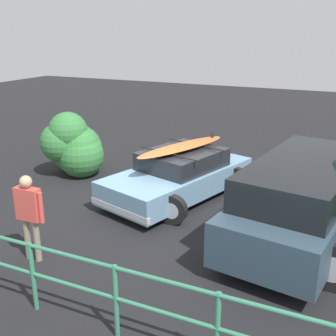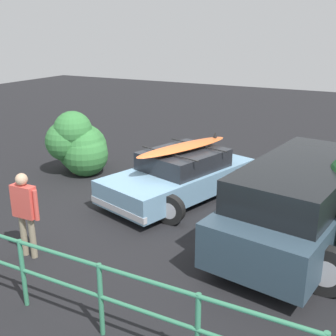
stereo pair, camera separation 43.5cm
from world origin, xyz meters
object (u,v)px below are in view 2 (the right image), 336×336
person_bystander (25,208)px  bush_near_left (79,146)px  sedan_car (180,175)px  suv_car (302,201)px

person_bystander → bush_near_left: 4.80m
sedan_car → person_bystander: person_bystander is taller
sedan_car → bush_near_left: bush_near_left is taller
sedan_car → person_bystander: (1.21, 3.91, 0.39)m
sedan_car → suv_car: 3.30m
sedan_car → person_bystander: size_ratio=2.69×
suv_car → person_bystander: (4.33, 2.85, 0.10)m
suv_car → bush_near_left: 6.69m
sedan_car → suv_car: bearing=161.2°
sedan_car → person_bystander: bearing=72.8°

